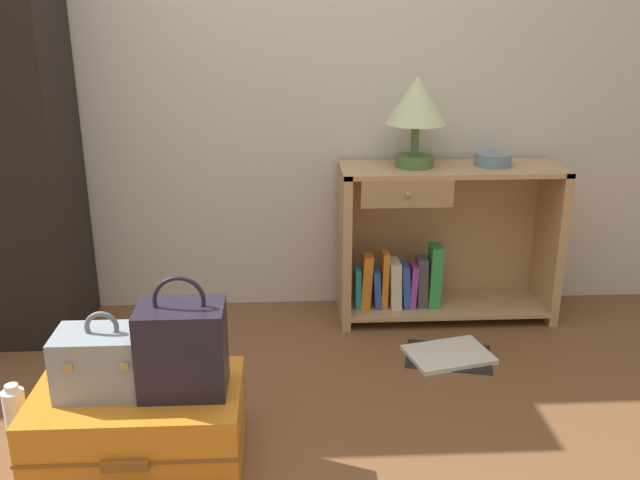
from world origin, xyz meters
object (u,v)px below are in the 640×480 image
object	(u,v)px
bowl	(493,159)
handbag	(182,348)
suitcase_large	(140,423)
bottle	(16,416)
bookshelf	(438,244)
open_book_on_floor	(449,355)
table_lamp	(416,106)
train_case	(106,361)

from	to	relation	value
bowl	handbag	size ratio (longest dim) A/B	0.42
suitcase_large	bottle	xyz separation A→B (m)	(-0.43, 0.09, -0.02)
suitcase_large	handbag	xyz separation A→B (m)	(0.16, -0.01, 0.27)
bookshelf	open_book_on_floor	world-z (taller)	bookshelf
table_lamp	bottle	world-z (taller)	table_lamp
bookshelf	suitcase_large	distance (m)	1.61
bowl	bottle	world-z (taller)	bowl
bookshelf	bottle	size ratio (longest dim) A/B	4.48
bottle	open_book_on_floor	size ratio (longest dim) A/B	0.55
table_lamp	open_book_on_floor	xyz separation A→B (m)	(0.10, -0.43, -0.99)
table_lamp	open_book_on_floor	bearing A→B (deg)	-76.71
table_lamp	bowl	world-z (taller)	table_lamp
suitcase_large	table_lamp	bearing A→B (deg)	44.63
suitcase_large	handbag	bearing A→B (deg)	-3.06
table_lamp	bowl	bearing A→B (deg)	0.30
suitcase_large	handbag	size ratio (longest dim) A/B	1.71
handbag	bowl	bearing A→B (deg)	39.95
bookshelf	train_case	world-z (taller)	bookshelf
bookshelf	train_case	distance (m)	1.66
suitcase_large	bottle	bearing A→B (deg)	167.71
bowl	bookshelf	bearing A→B (deg)	179.66
handbag	bottle	distance (m)	0.66
bowl	bottle	xyz separation A→B (m)	(-1.85, -0.96, -0.65)
table_lamp	bottle	distance (m)	1.99
bottle	table_lamp	bearing A→B (deg)	32.61
suitcase_large	bookshelf	bearing A→B (deg)	41.41
bookshelf	handbag	bearing A→B (deg)	-134.35
table_lamp	train_case	distance (m)	1.69
table_lamp	handbag	bearing A→B (deg)	-130.60
open_book_on_floor	train_case	bearing A→B (deg)	-153.76
suitcase_large	bowl	bearing A→B (deg)	36.48
table_lamp	handbag	xyz separation A→B (m)	(-0.91, -1.06, -0.60)
bowl	train_case	world-z (taller)	bowl
table_lamp	handbag	distance (m)	1.52
table_lamp	open_book_on_floor	distance (m)	1.08
bookshelf	bottle	world-z (taller)	bookshelf
bowl	handbag	xyz separation A→B (m)	(-1.27, -1.06, -0.36)
bowl	suitcase_large	xyz separation A→B (m)	(-1.42, -1.05, -0.63)
handbag	open_book_on_floor	bearing A→B (deg)	31.83
bookshelf	train_case	size ratio (longest dim) A/B	3.31
train_case	suitcase_large	bearing A→B (deg)	-0.39
train_case	table_lamp	bearing A→B (deg)	42.36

